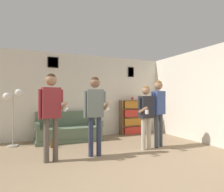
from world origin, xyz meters
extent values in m
plane|color=#937A5B|center=(0.00, 0.00, 0.00)|extent=(20.00, 20.00, 0.00)
cube|color=silver|center=(0.00, 3.76, 1.35)|extent=(8.08, 0.06, 2.70)
cube|color=black|center=(-1.00, 3.72, 2.39)|extent=(0.32, 0.02, 0.33)
cube|color=gray|center=(-1.00, 3.71, 2.39)|extent=(0.28, 0.01, 0.29)
cube|color=black|center=(1.73, 3.72, 2.22)|extent=(0.23, 0.02, 0.35)
cube|color=beige|center=(1.73, 3.71, 2.22)|extent=(0.19, 0.01, 0.31)
cube|color=silver|center=(2.87, 1.86, 1.35)|extent=(0.06, 6.13, 2.70)
cube|color=#5B7056|center=(-0.59, 3.29, 0.05)|extent=(1.91, 0.80, 0.10)
cube|color=#5B7056|center=(-0.59, 3.29, 0.26)|extent=(1.85, 0.74, 0.32)
cube|color=#5B7056|center=(-0.59, 3.62, 0.64)|extent=(1.85, 0.14, 0.44)
cube|color=#5B7056|center=(-1.49, 3.29, 0.51)|extent=(0.12, 0.74, 0.18)
cube|color=#5B7056|center=(0.30, 3.29, 0.51)|extent=(0.12, 0.74, 0.18)
cube|color=brown|center=(1.26, 3.54, 0.60)|extent=(0.02, 0.30, 1.20)
cube|color=brown|center=(2.13, 3.54, 0.60)|extent=(0.02, 0.30, 1.20)
cube|color=brown|center=(1.69, 3.68, 0.60)|extent=(0.90, 0.01, 1.20)
cube|color=brown|center=(1.69, 3.54, 0.01)|extent=(0.85, 0.30, 0.02)
cube|color=brown|center=(1.69, 3.54, 1.19)|extent=(0.85, 0.30, 0.02)
cube|color=brown|center=(1.69, 3.54, 0.30)|extent=(0.85, 0.30, 0.02)
cube|color=brown|center=(1.69, 3.54, 0.60)|extent=(0.85, 0.30, 0.02)
cube|color=brown|center=(1.69, 3.54, 0.90)|extent=(0.85, 0.30, 0.02)
cube|color=red|center=(1.69, 3.53, 0.15)|extent=(0.73, 0.26, 0.25)
cube|color=#B77023|center=(1.69, 3.53, 0.45)|extent=(0.73, 0.26, 0.25)
cube|color=red|center=(1.69, 3.53, 0.75)|extent=(0.73, 0.26, 0.25)
cube|color=#B77023|center=(1.69, 3.53, 1.05)|extent=(0.73, 0.26, 0.25)
cylinder|color=#ADA89E|center=(-2.09, 3.23, 0.01)|extent=(0.28, 0.28, 0.03)
cylinder|color=#ADA89E|center=(-2.09, 3.23, 0.76)|extent=(0.03, 0.03, 1.45)
cylinder|color=#ADA89E|center=(-2.02, 3.23, 1.45)|extent=(0.02, 0.16, 0.02)
sphere|color=white|center=(-1.95, 3.23, 1.42)|extent=(0.21, 0.21, 0.21)
cylinder|color=#ADA89E|center=(-2.16, 3.23, 1.35)|extent=(0.02, 0.16, 0.02)
sphere|color=white|center=(-2.23, 3.23, 1.32)|extent=(0.21, 0.21, 0.21)
cylinder|color=brown|center=(-1.39, 1.50, 0.44)|extent=(0.11, 0.11, 0.88)
cylinder|color=brown|center=(-1.21, 1.53, 0.44)|extent=(0.11, 0.11, 0.88)
cube|color=maroon|center=(-1.30, 1.52, 1.19)|extent=(0.39, 0.25, 0.62)
sphere|color=#997051|center=(-1.30, 1.52, 1.65)|extent=(0.23, 0.23, 0.23)
sphere|color=#382314|center=(-1.30, 1.52, 1.69)|extent=(0.19, 0.19, 0.19)
cylinder|color=maroon|center=(-1.09, 1.55, 1.33)|extent=(0.07, 0.07, 0.26)
cylinder|color=#997051|center=(-1.06, 1.40, 1.13)|extent=(0.11, 0.32, 0.19)
cylinder|color=white|center=(-1.04, 1.26, 1.06)|extent=(0.05, 0.14, 0.09)
cylinder|color=maroon|center=(-1.51, 1.49, 1.17)|extent=(0.07, 0.07, 0.59)
cylinder|color=#2D334C|center=(-0.45, 1.55, 0.43)|extent=(0.11, 0.11, 0.86)
cylinder|color=#2D334C|center=(-0.27, 1.53, 0.43)|extent=(0.11, 0.11, 0.86)
cube|color=slate|center=(-0.36, 1.54, 1.17)|extent=(0.38, 0.24, 0.61)
sphere|color=brown|center=(-0.36, 1.54, 1.62)|extent=(0.22, 0.22, 0.22)
sphere|color=#382314|center=(-0.36, 1.54, 1.66)|extent=(0.19, 0.19, 0.19)
cylinder|color=slate|center=(-0.15, 1.51, 1.31)|extent=(0.07, 0.07, 0.26)
cylinder|color=brown|center=(-0.16, 1.37, 1.11)|extent=(0.10, 0.32, 0.19)
cylinder|color=white|center=(-0.18, 1.23, 1.04)|extent=(0.05, 0.14, 0.09)
cylinder|color=slate|center=(-0.57, 1.56, 1.15)|extent=(0.07, 0.07, 0.58)
cylinder|color=#B7AD99|center=(0.91, 1.57, 0.39)|extent=(0.11, 0.11, 0.78)
cylinder|color=#B7AD99|center=(1.09, 1.60, 0.39)|extent=(0.11, 0.11, 0.78)
cube|color=#232328|center=(1.00, 1.59, 1.06)|extent=(0.39, 0.26, 0.55)
sphere|color=#997051|center=(1.00, 1.59, 1.47)|extent=(0.20, 0.20, 0.20)
sphere|color=brown|center=(1.00, 1.59, 1.50)|extent=(0.17, 0.17, 0.17)
cylinder|color=#232328|center=(1.21, 1.62, 1.03)|extent=(0.07, 0.07, 0.52)
cylinder|color=#232328|center=(0.79, 1.55, 1.18)|extent=(0.07, 0.07, 0.23)
cylinder|color=#997051|center=(0.81, 1.42, 1.00)|extent=(0.11, 0.29, 0.18)
cylinder|color=white|center=(0.83, 1.29, 0.96)|extent=(0.08, 0.08, 0.10)
cylinder|color=#3D4247|center=(1.34, 1.63, 0.43)|extent=(0.11, 0.11, 0.86)
cylinder|color=#3D4247|center=(1.51, 1.68, 0.43)|extent=(0.11, 0.11, 0.86)
cube|color=#384C84|center=(1.42, 1.65, 1.16)|extent=(0.40, 0.30, 0.61)
sphere|color=#997051|center=(1.42, 1.65, 1.61)|extent=(0.22, 0.22, 0.22)
sphere|color=brown|center=(1.42, 1.65, 1.65)|extent=(0.19, 0.19, 0.19)
cylinder|color=#384C84|center=(1.63, 1.72, 1.14)|extent=(0.07, 0.07, 0.57)
cylinder|color=#384C84|center=(1.22, 1.59, 1.14)|extent=(0.07, 0.07, 0.57)
cylinder|color=brown|center=(-1.16, 2.65, 0.09)|extent=(0.07, 0.07, 0.18)
cylinder|color=brown|center=(-1.16, 2.65, 0.21)|extent=(0.03, 0.03, 0.08)
cylinder|color=red|center=(1.70, 3.54, 1.26)|extent=(0.07, 0.07, 0.11)
camera|label=1|loc=(-1.75, -2.67, 1.30)|focal=32.00mm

